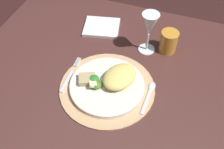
# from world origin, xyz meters

# --- Properties ---
(dining_table) EXTENTS (1.12, 0.89, 0.70)m
(dining_table) POSITION_xyz_m (0.00, 0.00, 0.53)
(dining_table) COLOR #4B2825
(dining_table) RESTS_ON ground
(placemat) EXTENTS (0.33, 0.33, 0.01)m
(placemat) POSITION_xyz_m (-0.01, -0.06, 0.70)
(placemat) COLOR tan
(placemat) RESTS_ON dining_table
(dinner_plate) EXTENTS (0.26, 0.26, 0.02)m
(dinner_plate) POSITION_xyz_m (-0.01, -0.06, 0.72)
(dinner_plate) COLOR silver
(dinner_plate) RESTS_ON placemat
(pasta_serving) EXTENTS (0.14, 0.16, 0.04)m
(pasta_serving) POSITION_xyz_m (0.02, -0.03, 0.75)
(pasta_serving) COLOR #EBD26D
(pasta_serving) RESTS_ON dinner_plate
(salad_greens) EXTENTS (0.06, 0.06, 0.03)m
(salad_greens) POSITION_xyz_m (-0.05, -0.07, 0.73)
(salad_greens) COLOR #457227
(salad_greens) RESTS_ON dinner_plate
(bread_piece) EXTENTS (0.07, 0.07, 0.02)m
(bread_piece) POSITION_xyz_m (-0.08, -0.06, 0.73)
(bread_piece) COLOR tan
(bread_piece) RESTS_ON dinner_plate
(fork) EXTENTS (0.02, 0.17, 0.00)m
(fork) POSITION_xyz_m (-0.16, -0.05, 0.71)
(fork) COLOR silver
(fork) RESTS_ON placemat
(spoon) EXTENTS (0.02, 0.14, 0.01)m
(spoon) POSITION_xyz_m (0.13, -0.03, 0.71)
(spoon) COLOR silver
(spoon) RESTS_ON placemat
(napkin) EXTENTS (0.17, 0.16, 0.01)m
(napkin) POSITION_xyz_m (-0.15, 0.24, 0.71)
(napkin) COLOR silver
(napkin) RESTS_ON dining_table
(wine_glass) EXTENTS (0.06, 0.06, 0.17)m
(wine_glass) POSITION_xyz_m (0.07, 0.18, 0.82)
(wine_glass) COLOR silver
(wine_glass) RESTS_ON dining_table
(amber_tumbler) EXTENTS (0.07, 0.07, 0.09)m
(amber_tumbler) POSITION_xyz_m (0.14, 0.20, 0.75)
(amber_tumbler) COLOR orange
(amber_tumbler) RESTS_ON dining_table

